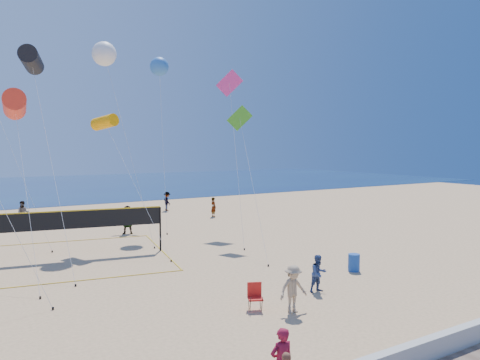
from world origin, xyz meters
TOP-DOWN VIEW (x-y plane):
  - ground at (0.00, 0.00)m, footprint 120.00×120.00m
  - ocean at (0.00, 62.00)m, footprint 140.00×50.00m
  - bystander_a at (4.45, 3.20)m, footprint 0.77×0.62m
  - bystander_b at (2.10, 1.87)m, footprint 1.13×0.69m
  - far_person_1 at (1.90, 19.59)m, footprint 1.84×1.26m
  - far_person_2 at (10.49, 23.27)m, footprint 0.43×0.62m
  - far_person_3 at (-3.61, 27.29)m, footprint 0.99×0.84m
  - far_person_4 at (8.60, 28.68)m, footprint 0.71×1.16m
  - camp_chair at (1.11, 2.84)m, footprint 0.67×0.77m
  - trash_barrel at (7.98, 4.72)m, footprint 0.72×0.72m
  - volleyball_net at (-2.73, 14.45)m, footprint 10.99×10.87m
  - kite_0 at (-5.30, 14.60)m, footprint 1.35×7.81m
  - kite_1 at (-4.02, 17.84)m, footprint 1.71×10.11m
  - kite_2 at (-0.21, 17.00)m, footprint 2.28×7.10m
  - kite_4 at (7.25, 13.68)m, footprint 3.09×7.01m
  - kite_5 at (9.07, 18.10)m, footprint 4.19×7.67m
  - kite_6 at (0.23, 18.39)m, footprint 2.45×4.95m
  - kite_7 at (4.73, 20.61)m, footprint 1.75×3.60m

SIDE VIEW (x-z plane):
  - ground at x=0.00m, z-range 0.00..0.00m
  - ocean at x=0.00m, z-range 0.00..0.03m
  - trash_barrel at x=7.98m, z-range 0.00..0.82m
  - camp_chair at x=1.11m, z-range 0.01..1.08m
  - bystander_a at x=4.45m, z-range 0.00..1.52m
  - far_person_2 at x=10.49m, z-range 0.00..1.63m
  - bystander_b at x=2.10m, z-range 0.00..1.70m
  - far_person_4 at x=8.60m, z-range 0.00..1.75m
  - far_person_3 at x=-3.61m, z-range 0.00..1.79m
  - far_person_1 at x=1.90m, z-range 0.00..1.91m
  - volleyball_net at x=-2.73m, z-range 0.48..3.02m
  - kite_4 at x=7.25m, z-range 2.98..11.45m
  - kite_2 at x=-0.21m, z-range 3.41..11.22m
  - kite_0 at x=-5.30m, z-range 3.62..12.26m
  - kite_5 at x=9.07m, z-range 4.25..15.67m
  - kite_1 at x=-4.02m, z-range 5.02..16.42m
  - kite_7 at x=4.73m, z-range 5.43..17.63m
  - kite_6 at x=0.23m, z-range 5.42..17.75m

